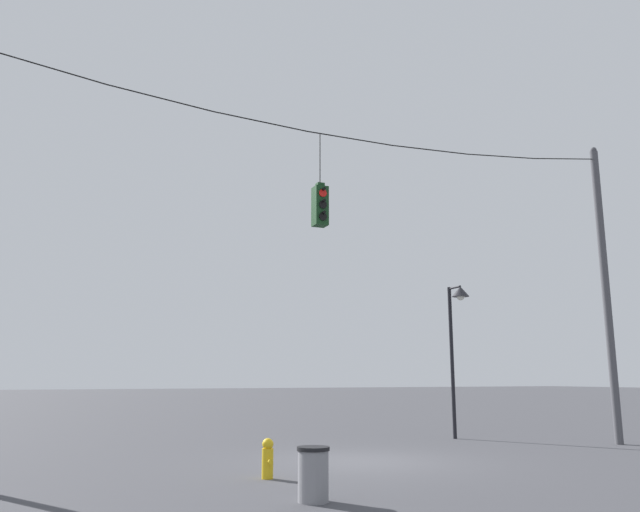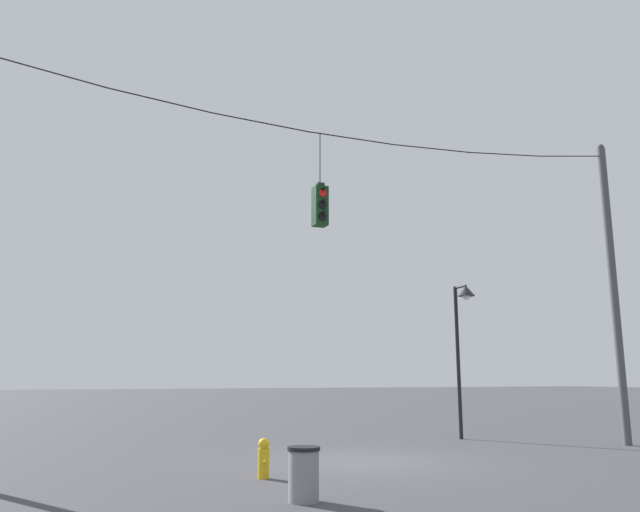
{
  "view_description": "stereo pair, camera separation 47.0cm",
  "coord_description": "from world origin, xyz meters",
  "px_view_note": "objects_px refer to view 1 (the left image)",
  "views": [
    {
      "loc": [
        -6.82,
        -13.46,
        1.9
      ],
      "look_at": [
        -0.89,
        0.38,
        4.85
      ],
      "focal_mm": 35.0,
      "sensor_mm": 36.0,
      "label": 1
    },
    {
      "loc": [
        -6.39,
        -13.64,
        1.9
      ],
      "look_at": [
        -0.89,
        0.38,
        4.85
      ],
      "focal_mm": 35.0,
      "sensor_mm": 36.0,
      "label": 2
    }
  ],
  "objects_px": {
    "fire_hydrant": "(268,458)",
    "trash_bin": "(313,474)",
    "street_lamp": "(457,317)",
    "traffic_light_near_left_pole": "(320,205)",
    "utility_pole_right": "(606,289)"
  },
  "relations": [
    {
      "from": "fire_hydrant",
      "to": "trash_bin",
      "type": "xyz_separation_m",
      "value": [
        -0.07,
        -2.45,
        0.04
      ]
    },
    {
      "from": "traffic_light_near_left_pole",
      "to": "utility_pole_right",
      "type": "bearing_deg",
      "value": 0.05
    },
    {
      "from": "street_lamp",
      "to": "utility_pole_right",
      "type": "bearing_deg",
      "value": -41.07
    },
    {
      "from": "street_lamp",
      "to": "trash_bin",
      "type": "height_order",
      "value": "street_lamp"
    },
    {
      "from": "traffic_light_near_left_pole",
      "to": "fire_hydrant",
      "type": "xyz_separation_m",
      "value": [
        -1.93,
        -1.94,
        -5.75
      ]
    },
    {
      "from": "fire_hydrant",
      "to": "street_lamp",
      "type": "bearing_deg",
      "value": 31.31
    },
    {
      "from": "traffic_light_near_left_pole",
      "to": "street_lamp",
      "type": "bearing_deg",
      "value": 25.79
    },
    {
      "from": "traffic_light_near_left_pole",
      "to": "trash_bin",
      "type": "relative_size",
      "value": 2.92
    },
    {
      "from": "utility_pole_right",
      "to": "traffic_light_near_left_pole",
      "type": "height_order",
      "value": "utility_pole_right"
    },
    {
      "from": "street_lamp",
      "to": "trash_bin",
      "type": "xyz_separation_m",
      "value": [
        -8.09,
        -7.32,
        -3.4
      ]
    },
    {
      "from": "utility_pole_right",
      "to": "street_lamp",
      "type": "relative_size",
      "value": 1.87
    },
    {
      "from": "utility_pole_right",
      "to": "fire_hydrant",
      "type": "relative_size",
      "value": 12.09
    },
    {
      "from": "trash_bin",
      "to": "street_lamp",
      "type": "bearing_deg",
      "value": 42.17
    },
    {
      "from": "utility_pole_right",
      "to": "trash_bin",
      "type": "relative_size",
      "value": 10.92
    },
    {
      "from": "utility_pole_right",
      "to": "traffic_light_near_left_pole",
      "type": "xyz_separation_m",
      "value": [
        -9.46,
        -0.01,
        1.6
      ]
    }
  ]
}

